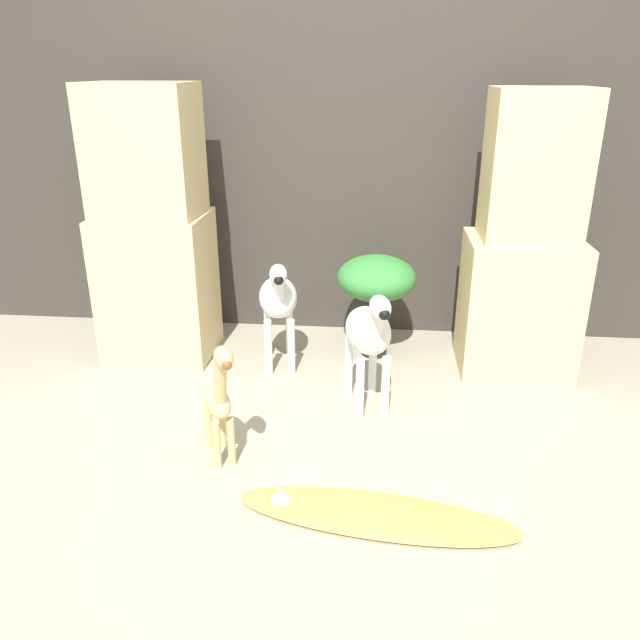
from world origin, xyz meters
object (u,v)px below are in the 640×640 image
(giraffe_figurine, at_px, (219,398))
(surfboard, at_px, (374,514))
(potted_palm_front, at_px, (376,281))
(zebra_right, at_px, (369,333))
(zebra_left, at_px, (278,299))

(giraffe_figurine, distance_m, surfboard, 0.77)
(potted_palm_front, height_order, surfboard, potted_palm_front)
(surfboard, bearing_deg, zebra_right, 93.27)
(potted_palm_front, relative_size, surfboard, 0.55)
(giraffe_figurine, height_order, potted_palm_front, giraffe_figurine)
(zebra_left, bearing_deg, surfboard, -66.16)
(giraffe_figurine, bearing_deg, zebra_left, 84.04)
(zebra_left, distance_m, surfboard, 1.40)
(giraffe_figurine, relative_size, potted_palm_front, 1.00)
(potted_palm_front, bearing_deg, giraffe_figurine, -118.65)
(zebra_right, xyz_separation_m, potted_palm_front, (0.02, 0.62, 0.05))
(potted_palm_front, xyz_separation_m, surfboard, (0.02, -1.44, -0.43))
(zebra_left, height_order, surfboard, zebra_left)
(zebra_right, distance_m, surfboard, 0.90)
(zebra_right, relative_size, zebra_left, 1.00)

